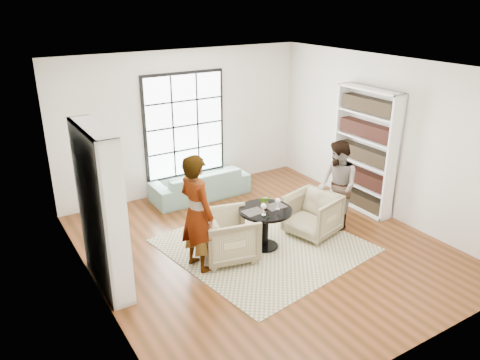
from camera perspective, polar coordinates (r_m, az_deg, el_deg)
ground at (r=8.07m, az=2.84°, el=-8.07°), size 6.00×6.00×0.00m
room_shell at (r=7.95m, az=0.80°, el=1.48°), size 6.00×6.01×6.00m
rug at (r=8.10m, az=2.89°, el=-7.91°), size 3.32×3.32×0.01m
pedestal_table at (r=7.81m, az=3.10°, el=-4.88°), size 0.89×0.89×0.71m
sofa at (r=9.87m, az=-4.91°, el=-0.42°), size 2.07×0.82×0.60m
armchair_left at (r=7.56m, az=-1.41°, el=-6.82°), size 1.03×1.01×0.79m
armchair_right at (r=8.39m, az=8.82°, el=-4.20°), size 1.02×1.00×0.76m
person_left at (r=7.09m, az=-5.30°, el=-4.08°), size 0.57×0.75×1.87m
person_right at (r=8.56m, az=11.81°, el=-0.67°), size 0.79×0.92×1.63m
placemat_left at (r=7.62m, az=1.66°, el=-3.91°), size 0.35×0.27×0.01m
placemat_right at (r=7.83m, az=4.31°, el=-3.23°), size 0.35×0.27×0.01m
cutlery_left at (r=7.62m, az=1.66°, el=-3.86°), size 0.15×0.23×0.01m
cutlery_right at (r=7.83m, az=4.31°, el=-3.18°), size 0.15×0.23×0.01m
wine_glass_left at (r=7.48m, az=2.91°, el=-3.26°), size 0.09×0.09×0.20m
wine_glass_right at (r=7.69m, az=4.63°, el=-2.59°), size 0.09×0.09×0.20m
flower_centerpiece at (r=7.74m, az=3.03°, el=-2.70°), size 0.21×0.19×0.21m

